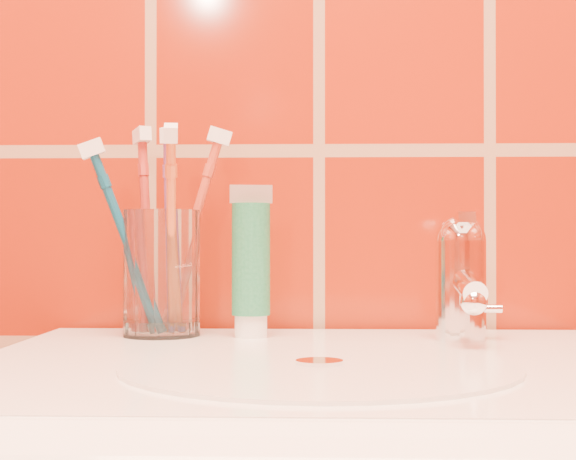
{
  "coord_description": "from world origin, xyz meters",
  "views": [
    {
      "loc": [
        -0.0,
        0.25,
        0.95
      ],
      "look_at": [
        -0.03,
        1.08,
        0.95
      ],
      "focal_mm": 55.0,
      "sensor_mm": 36.0,
      "label": 1
    }
  ],
  "objects": [
    {
      "name": "toothbrush_0",
      "position": [
        -0.15,
        1.11,
        0.95
      ],
      "size": [
        0.03,
        0.08,
        0.22
      ],
      "primitive_type": null,
      "rotation": [
        0.15,
        0.0,
        0.03
      ],
      "color": "#804799",
      "rests_on": "glass_tumbler"
    },
    {
      "name": "toothpaste_tube",
      "position": [
        -0.07,
        1.11,
        0.92
      ],
      "size": [
        0.04,
        0.04,
        0.15
      ],
      "rotation": [
        0.0,
        0.0,
        0.18
      ],
      "color": "white",
      "rests_on": "pedestal_sink"
    },
    {
      "name": "toothbrush_4",
      "position": [
        -0.14,
        1.09,
        0.95
      ],
      "size": [
        0.06,
        0.15,
        0.23
      ],
      "primitive_type": null,
      "rotation": [
        0.33,
        0.0,
        0.15
      ],
      "color": "#C45622",
      "rests_on": "glass_tumbler"
    },
    {
      "name": "toothbrush_1",
      "position": [
        -0.17,
        1.13,
        0.95
      ],
      "size": [
        0.07,
        0.09,
        0.22
      ],
      "primitive_type": null,
      "rotation": [
        0.15,
        0.0,
        -2.61
      ],
      "color": "#A12B22",
      "rests_on": "glass_tumbler"
    },
    {
      "name": "glass_tumbler",
      "position": [
        -0.16,
        1.12,
        0.91
      ],
      "size": [
        0.09,
        0.09,
        0.13
      ],
      "primitive_type": "cylinder",
      "rotation": [
        0.0,
        0.0,
        0.13
      ],
      "color": "white",
      "rests_on": "pedestal_sink"
    },
    {
      "name": "faucet",
      "position": [
        0.14,
        1.09,
        0.91
      ],
      "size": [
        0.05,
        0.11,
        0.12
      ],
      "color": "white",
      "rests_on": "pedestal_sink"
    },
    {
      "name": "toothbrush_3",
      "position": [
        -0.19,
        1.1,
        0.95
      ],
      "size": [
        0.12,
        0.11,
        0.2
      ],
      "primitive_type": null,
      "rotation": [
        0.36,
        0.0,
        -1.4
      ],
      "color": "navy",
      "rests_on": "glass_tumbler"
    },
    {
      "name": "toothbrush_2",
      "position": [
        -0.13,
        1.13,
        0.95
      ],
      "size": [
        0.1,
        0.09,
        0.21
      ],
      "primitive_type": null,
      "rotation": [
        0.29,
        0.0,
        1.68
      ],
      "color": "#B74027",
      "rests_on": "glass_tumbler"
    }
  ]
}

